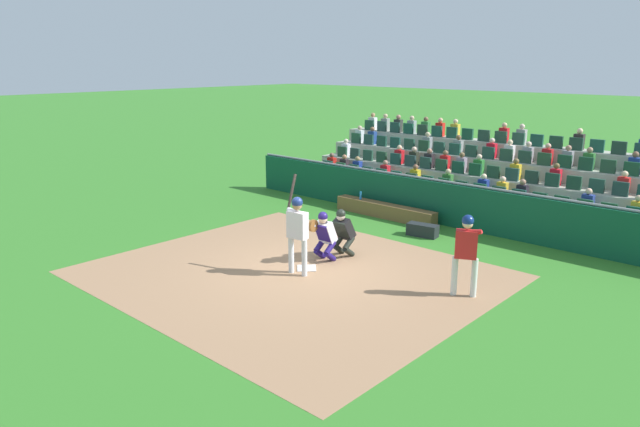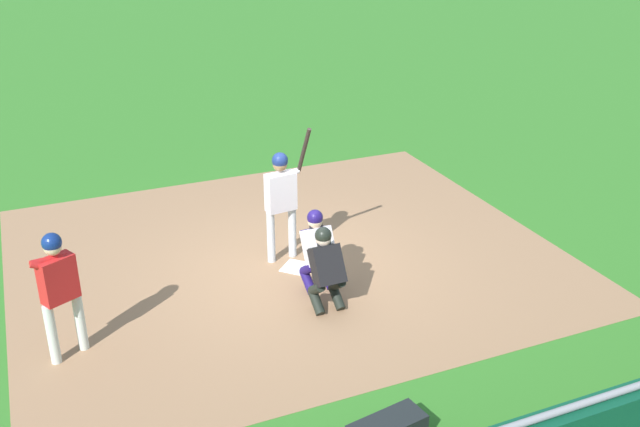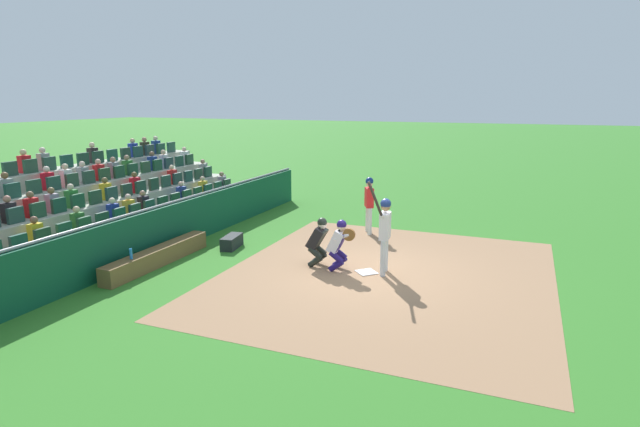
{
  "view_description": "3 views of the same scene",
  "coord_description": "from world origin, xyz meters",
  "px_view_note": "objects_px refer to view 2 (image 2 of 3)",
  "views": [
    {
      "loc": [
        -9.03,
        9.46,
        4.8
      ],
      "look_at": [
        0.37,
        -0.88,
        1.12
      ],
      "focal_mm": 32.8,
      "sensor_mm": 36.0,
      "label": 1
    },
    {
      "loc": [
        -3.62,
        -9.43,
        5.54
      ],
      "look_at": [
        0.27,
        -0.29,
        1.03
      ],
      "focal_mm": 40.39,
      "sensor_mm": 36.0,
      "label": 2
    },
    {
      "loc": [
        11.18,
        3.34,
        4.1
      ],
      "look_at": [
        0.09,
        -1.18,
        1.38
      ],
      "focal_mm": 28.49,
      "sensor_mm": 36.0,
      "label": 3
    }
  ],
  "objects_px": {
    "catcher_crouching": "(317,245)",
    "home_plate_umpire": "(326,266)",
    "on_deck_batter": "(58,283)",
    "batter_at_plate": "(282,194)",
    "home_plate_marker": "(297,267)"
  },
  "relations": [
    {
      "from": "home_plate_marker",
      "to": "batter_at_plate",
      "type": "xyz_separation_m",
      "value": [
        -0.09,
        0.4,
        1.13
      ]
    },
    {
      "from": "catcher_crouching",
      "to": "on_deck_batter",
      "type": "distance_m",
      "value": 3.66
    },
    {
      "from": "batter_at_plate",
      "to": "on_deck_batter",
      "type": "distance_m",
      "value": 3.76
    },
    {
      "from": "batter_at_plate",
      "to": "catcher_crouching",
      "type": "height_order",
      "value": "batter_at_plate"
    },
    {
      "from": "home_plate_umpire",
      "to": "on_deck_batter",
      "type": "distance_m",
      "value": 3.54
    },
    {
      "from": "home_plate_marker",
      "to": "catcher_crouching",
      "type": "bearing_deg",
      "value": -84.64
    },
    {
      "from": "home_plate_umpire",
      "to": "on_deck_batter",
      "type": "height_order",
      "value": "on_deck_batter"
    },
    {
      "from": "batter_at_plate",
      "to": "catcher_crouching",
      "type": "distance_m",
      "value": 1.18
    },
    {
      "from": "home_plate_umpire",
      "to": "batter_at_plate",
      "type": "bearing_deg",
      "value": 91.26
    },
    {
      "from": "home_plate_marker",
      "to": "on_deck_batter",
      "type": "bearing_deg",
      "value": -163.9
    },
    {
      "from": "catcher_crouching",
      "to": "home_plate_umpire",
      "type": "distance_m",
      "value": 0.6
    },
    {
      "from": "on_deck_batter",
      "to": "home_plate_umpire",
      "type": "bearing_deg",
      "value": -3.97
    },
    {
      "from": "batter_at_plate",
      "to": "on_deck_batter",
      "type": "xyz_separation_m",
      "value": [
        -3.48,
        -1.43,
        -0.08
      ]
    },
    {
      "from": "batter_at_plate",
      "to": "on_deck_batter",
      "type": "height_order",
      "value": "batter_at_plate"
    },
    {
      "from": "home_plate_marker",
      "to": "batter_at_plate",
      "type": "height_order",
      "value": "batter_at_plate"
    }
  ]
}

